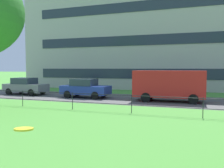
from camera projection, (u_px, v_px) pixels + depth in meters
name	position (u px, v px, depth m)	size (l,w,h in m)	color
street_strip	(129.00, 99.00, 19.08)	(80.00, 6.58, 0.01)	#565454
park_fence	(101.00, 99.00, 13.55)	(32.20, 0.04, 1.00)	black
frisbee	(24.00, 129.00, 3.46)	(0.28, 0.28, 0.04)	yellow
car_grey_center	(26.00, 86.00, 22.31)	(4.02, 1.86, 1.54)	slate
car_blue_far_left	(85.00, 88.00, 19.97)	(4.04, 1.88, 1.54)	#233899
panel_van_far_right	(169.00, 84.00, 17.56)	(5.04, 2.18, 2.24)	red
apartment_building_background	(164.00, 30.00, 32.29)	(33.67, 14.38, 14.94)	#B7B2AD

